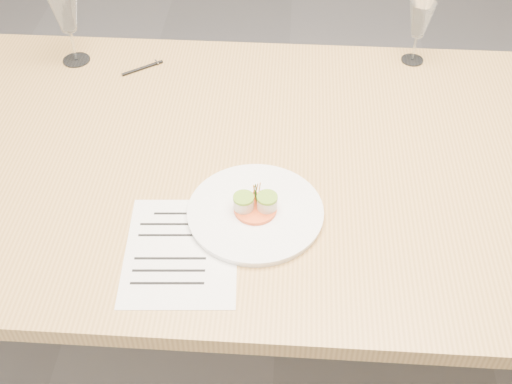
# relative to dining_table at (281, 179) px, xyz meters

# --- Properties ---
(ground) EXTENTS (7.00, 7.00, 0.00)m
(ground) POSITION_rel_dining_table_xyz_m (0.00, 0.00, -0.68)
(ground) COLOR slate
(ground) RESTS_ON ground
(dining_table) EXTENTS (2.40, 1.00, 0.75)m
(dining_table) POSITION_rel_dining_table_xyz_m (0.00, 0.00, 0.00)
(dining_table) COLOR tan
(dining_table) RESTS_ON ground
(dinner_plate) EXTENTS (0.29, 0.29, 0.08)m
(dinner_plate) POSITION_rel_dining_table_xyz_m (-0.05, -0.19, 0.08)
(dinner_plate) COLOR white
(dinner_plate) RESTS_ON dining_table
(recipe_sheet) EXTENTS (0.25, 0.30, 0.00)m
(recipe_sheet) POSITION_rel_dining_table_xyz_m (-0.20, -0.29, 0.07)
(recipe_sheet) COLOR white
(recipe_sheet) RESTS_ON dining_table
(ballpoint_pen) EXTENTS (0.10, 0.08, 0.01)m
(ballpoint_pen) POSITION_rel_dining_table_xyz_m (-0.40, 0.34, 0.07)
(ballpoint_pen) COLOR black
(ballpoint_pen) RESTS_ON dining_table
(wine_glass_1) EXTENTS (0.09, 0.09, 0.21)m
(wine_glass_1) POSITION_rel_dining_table_xyz_m (-0.59, 0.37, 0.22)
(wine_glass_1) COLOR white
(wine_glass_1) RESTS_ON dining_table
(wine_glass_2) EXTENTS (0.07, 0.07, 0.18)m
(wine_glass_2) POSITION_rel_dining_table_xyz_m (0.35, 0.43, 0.19)
(wine_glass_2) COLOR white
(wine_glass_2) RESTS_ON dining_table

